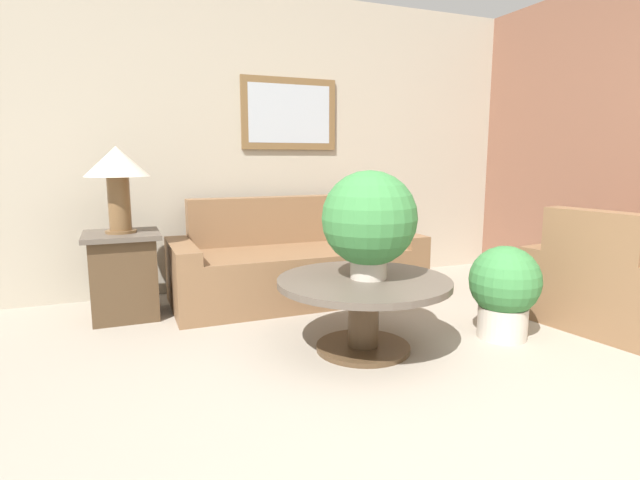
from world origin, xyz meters
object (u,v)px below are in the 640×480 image
(couch_main, at_px, (296,266))
(potted_plant_on_table, at_px, (369,220))
(coffee_table, at_px, (364,298))
(table_lamp, at_px, (117,170))
(side_table, at_px, (124,274))
(armchair, at_px, (619,288))
(potted_plant_floor, at_px, (504,288))

(couch_main, bearing_deg, potted_plant_on_table, -88.92)
(couch_main, relative_size, coffee_table, 1.93)
(potted_plant_on_table, bearing_deg, couch_main, 91.08)
(table_lamp, bearing_deg, potted_plant_on_table, -42.44)
(potted_plant_on_table, bearing_deg, side_table, 137.56)
(armchair, bearing_deg, table_lamp, 56.59)
(coffee_table, distance_m, potted_plant_floor, 0.96)
(side_table, bearing_deg, couch_main, 0.41)
(side_table, distance_m, table_lamp, 0.76)
(couch_main, relative_size, table_lamp, 3.28)
(side_table, distance_m, potted_plant_floor, 2.67)
(couch_main, relative_size, side_table, 3.21)
(potted_plant_floor, bearing_deg, side_table, 148.39)
(coffee_table, relative_size, table_lamp, 1.70)
(side_table, relative_size, potted_plant_floor, 1.04)
(armchair, bearing_deg, side_table, 56.59)
(table_lamp, relative_size, potted_plant_on_table, 0.95)
(couch_main, distance_m, side_table, 1.34)
(side_table, distance_m, potted_plant_on_table, 1.91)
(coffee_table, height_order, potted_plant_on_table, potted_plant_on_table)
(side_table, relative_size, potted_plant_on_table, 0.97)
(couch_main, height_order, potted_plant_floor, couch_main)
(potted_plant_floor, bearing_deg, table_lamp, 148.39)
(couch_main, height_order, coffee_table, couch_main)
(potted_plant_on_table, relative_size, potted_plant_floor, 1.06)
(couch_main, relative_size, armchair, 1.79)
(table_lamp, height_order, potted_plant_floor, table_lamp)
(coffee_table, bearing_deg, table_lamp, 136.88)
(couch_main, distance_m, coffee_table, 1.26)
(coffee_table, bearing_deg, armchair, -8.37)
(side_table, xyz_separation_m, potted_plant_floor, (2.28, -1.40, 0.01))
(coffee_table, distance_m, potted_plant_on_table, 0.48)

